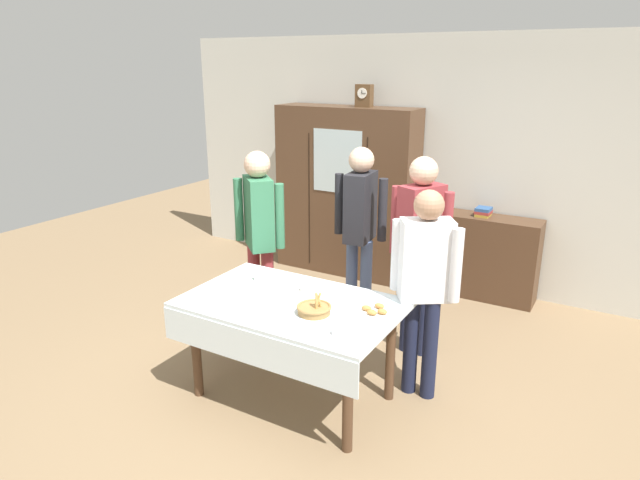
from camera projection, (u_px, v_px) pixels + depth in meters
ground_plane at (307, 383)px, 4.35m from camera, size 12.00×12.00×0.00m
back_wall at (431, 162)px, 6.11m from camera, size 6.40×0.10×2.70m
dining_table at (290, 318)px, 3.95m from camera, size 1.55×0.97×0.78m
wall_cabinet at (346, 192)px, 6.42m from camera, size 1.66×0.46×1.94m
mantel_clock at (364, 96)px, 5.99m from camera, size 0.18×0.11×0.24m
bookshelf_low at (479, 256)px, 5.87m from camera, size 1.20×0.35×0.89m
book_stack at (483, 212)px, 5.72m from camera, size 0.15×0.18×0.09m
tea_cup_near_right at (338, 332)px, 3.44m from camera, size 0.13×0.13×0.06m
tea_cup_mid_right at (306, 288)px, 4.10m from camera, size 0.13×0.13×0.06m
tea_cup_near_left at (258, 278)px, 4.31m from camera, size 0.13×0.13×0.06m
bread_basket at (314, 309)px, 3.74m from camera, size 0.24×0.24×0.16m
pastry_plate at (375, 311)px, 3.76m from camera, size 0.28×0.28×0.05m
spoon_mid_left at (257, 314)px, 3.74m from camera, size 0.12×0.02×0.01m
spoon_far_right at (238, 301)px, 3.94m from camera, size 0.12×0.02×0.01m
spoon_near_right at (293, 282)px, 4.29m from camera, size 0.12×0.02×0.01m
person_behind_table_right at (425, 276)px, 3.93m from camera, size 0.52×0.36×1.58m
person_near_right_end at (259, 226)px, 4.86m from camera, size 0.52×0.39×1.69m
person_by_cabinet at (360, 219)px, 5.05m from camera, size 0.52×0.38×1.70m
person_behind_table_left at (420, 237)px, 4.51m from camera, size 0.52×0.41×1.71m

